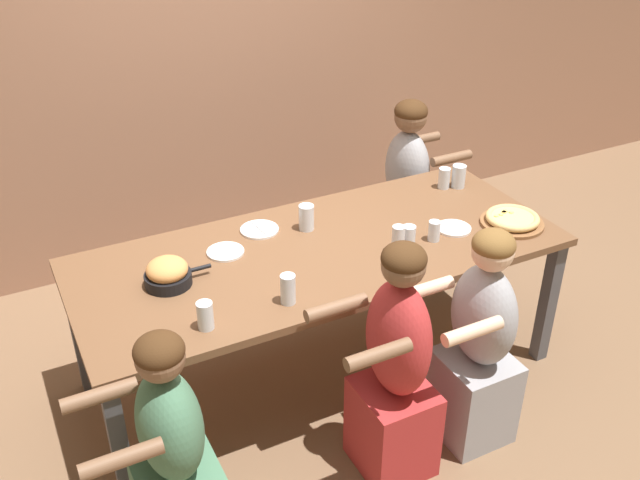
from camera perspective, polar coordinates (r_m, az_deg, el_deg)
The scene contains 20 objects.
ground_plane at distance 3.99m, azimuth 0.00°, elevation -10.41°, with size 18.00×18.00×0.00m, color brown.
restaurant_back_panel at distance 4.61m, azimuth -9.46°, elevation 17.38°, with size 10.00×0.06×3.20m, color #9E7056.
dining_table at distance 3.56m, azimuth 0.00°, elevation -1.67°, with size 2.43×1.01×0.78m.
pizza_board_main at distance 3.86m, azimuth 15.13°, elevation 1.58°, with size 0.33×0.33×0.06m.
skillet_bowl at distance 3.30m, azimuth -12.09°, elevation -2.63°, with size 0.31×0.22×0.13m.
empty_plate_a at distance 3.76m, azimuth 10.65°, elevation 0.94°, with size 0.18×0.18×0.02m.
empty_plate_b at distance 3.69m, azimuth -4.87°, elevation 0.84°, with size 0.20×0.20×0.02m.
empty_plate_c at distance 3.52m, azimuth -7.58°, elevation -0.94°, with size 0.18×0.18×0.02m.
drinking_glass_a at distance 3.67m, azimuth -1.10°, elevation 1.73°, with size 0.08×0.08×0.14m.
drinking_glass_b at distance 3.11m, azimuth -2.57°, elevation -4.08°, with size 0.07×0.07×0.14m.
drinking_glass_c at distance 4.17m, azimuth 9.89°, elevation 4.79°, with size 0.07×0.07×0.12m.
drinking_glass_d at distance 3.55m, azimuth 7.11°, elevation 0.22°, with size 0.07×0.07×0.11m.
drinking_glass_e at distance 3.49m, azimuth 6.26°, elevation -0.05°, with size 0.06×0.06×0.14m.
drinking_glass_f at distance 4.19m, azimuth 11.02°, elevation 4.96°, with size 0.08×0.08×0.13m.
drinking_glass_g at distance 3.00m, azimuth -9.16°, elevation -6.08°, with size 0.07×0.07×0.13m.
drinking_glass_h at distance 3.62m, azimuth 9.12°, elevation 0.64°, with size 0.06×0.06×0.11m.
diner_near_midright at distance 3.40m, azimuth 12.55°, elevation -8.45°, with size 0.51×0.40×1.14m.
diner_near_center at distance 3.16m, azimuth 6.02°, elevation -10.58°, with size 0.51×0.40×1.19m.
diner_near_left at distance 2.90m, azimuth -11.61°, elevation -16.98°, with size 0.51×0.40×1.10m.
diner_far_right at distance 4.64m, azimuth 6.90°, elevation 3.73°, with size 0.51×0.40×1.17m.
Camera 1 is at (-1.37, -2.69, 2.60)m, focal length 40.00 mm.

